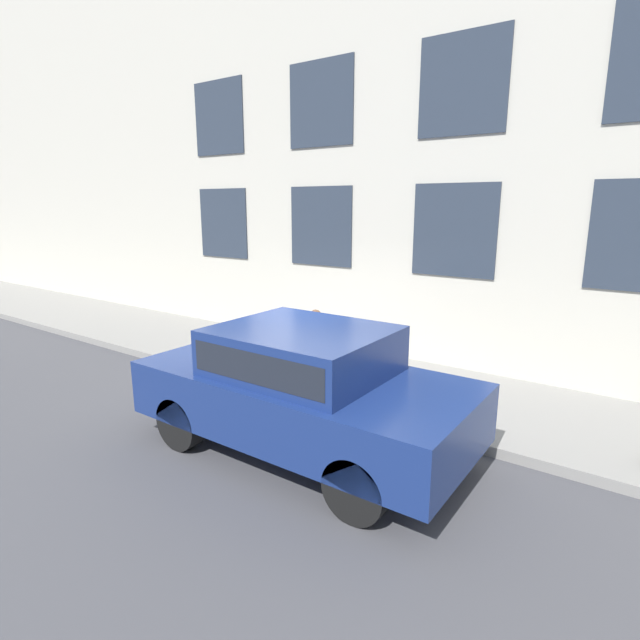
# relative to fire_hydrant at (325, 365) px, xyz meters

# --- Properties ---
(ground_plane) EXTENTS (80.00, 80.00, 0.00)m
(ground_plane) POSITION_rel_fire_hydrant_xyz_m (-0.37, 0.32, -0.58)
(ground_plane) COLOR #47474C
(sidewalk) EXTENTS (2.78, 60.00, 0.14)m
(sidewalk) POSITION_rel_fire_hydrant_xyz_m (1.03, 0.32, -0.51)
(sidewalk) COLOR gray
(sidewalk) RESTS_ON ground_plane
(building_facade) EXTENTS (0.33, 40.00, 10.87)m
(building_facade) POSITION_rel_fire_hydrant_xyz_m (2.57, 0.32, 4.85)
(building_facade) COLOR beige
(building_facade) RESTS_ON ground_plane
(fire_hydrant) EXTENTS (0.35, 0.46, 0.86)m
(fire_hydrant) POSITION_rel_fire_hydrant_xyz_m (0.00, 0.00, 0.00)
(fire_hydrant) COLOR red
(fire_hydrant) RESTS_ON sidewalk
(person) EXTENTS (0.31, 0.20, 1.28)m
(person) POSITION_rel_fire_hydrant_xyz_m (0.24, 0.36, 0.33)
(person) COLOR #726651
(person) RESTS_ON sidewalk
(parked_car_navy_near) EXTENTS (1.99, 4.31, 1.64)m
(parked_car_navy_near) POSITION_rel_fire_hydrant_xyz_m (-1.58, -0.76, 0.32)
(parked_car_navy_near) COLOR black
(parked_car_navy_near) RESTS_ON ground_plane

